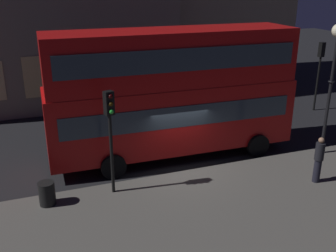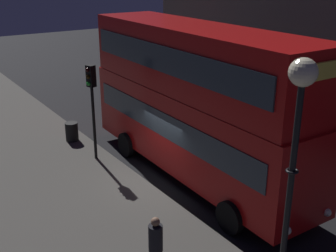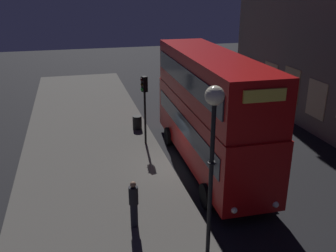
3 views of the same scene
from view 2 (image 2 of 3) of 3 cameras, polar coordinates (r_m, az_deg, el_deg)
ground_plane at (r=16.13m, az=-0.64°, el=-7.49°), size 80.00×80.00×0.00m
sidewalk_slab at (r=14.50m, az=-15.17°, el=-11.49°), size 44.00×7.46×0.12m
double_decker_bus at (r=15.53m, az=3.58°, el=3.92°), size 10.98×3.09×5.66m
traffic_light_near_kerb at (r=17.06m, az=-10.10°, el=4.37°), size 0.38×0.40×3.90m
street_lamp at (r=9.13m, az=16.86°, el=0.77°), size 0.59×0.59×5.78m
pedestrian at (r=10.88m, az=-1.64°, el=-16.08°), size 0.35×0.35×1.86m
litter_bin at (r=19.89m, az=-12.65°, el=-0.73°), size 0.57×0.57×0.85m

